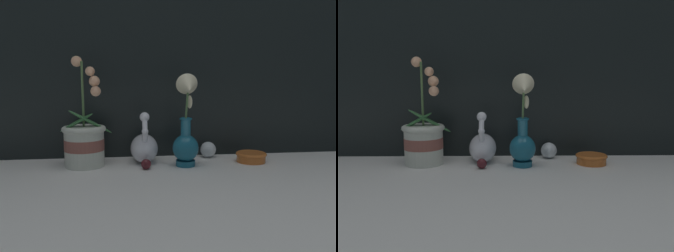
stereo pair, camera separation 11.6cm
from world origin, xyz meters
The scene contains 7 objects.
ground_plane centered at (0.00, 0.00, 0.00)m, with size 2.80×2.80×0.00m, color silver.
orchid_potted_plant centered at (-0.30, 0.11, 0.09)m, with size 0.18×0.15×0.38m.
swan_figurine centered at (-0.10, 0.14, 0.06)m, with size 0.10×0.18×0.19m.
blue_vase centered at (0.05, 0.06, 0.12)m, with size 0.09×0.13×0.32m.
glass_sphere centered at (0.15, 0.19, 0.03)m, with size 0.06×0.06×0.06m.
amber_dish centered at (0.29, 0.10, 0.02)m, with size 0.11×0.11×0.04m.
glass_bauble centered at (-0.09, 0.04, 0.02)m, with size 0.03×0.03×0.03m.
Camera 1 is at (-0.15, -1.03, 0.29)m, focal length 35.00 mm.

